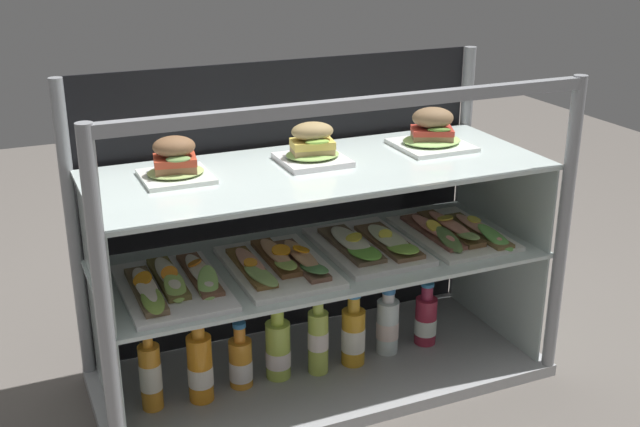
{
  "coord_description": "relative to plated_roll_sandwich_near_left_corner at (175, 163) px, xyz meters",
  "views": [
    {
      "loc": [
        -0.82,
        -1.89,
        1.3
      ],
      "look_at": [
        0.0,
        0.0,
        0.52
      ],
      "focal_mm": 44.63,
      "sensor_mm": 36.0,
      "label": 1
    }
  ],
  "objects": [
    {
      "name": "plated_roll_sandwich_near_left_corner",
      "position": [
        0.0,
        0.0,
        0.0
      ],
      "size": [
        0.18,
        0.18,
        0.11
      ],
      "color": "white",
      "rests_on": "shelf_upper_glass"
    },
    {
      "name": "open_sandwich_tray_far_right",
      "position": [
        0.81,
        -0.09,
        -0.29
      ],
      "size": [
        0.26,
        0.38,
        0.06
      ],
      "color": "white",
      "rests_on": "shelf_lower_glass"
    },
    {
      "name": "juice_bottle_front_fourth",
      "position": [
        -0.12,
        -0.07,
        -0.56
      ],
      "size": [
        0.06,
        0.06,
        0.24
      ],
      "color": "orange",
      "rests_on": "case_base_deck"
    },
    {
      "name": "open_sandwich_tray_mid_left",
      "position": [
        0.53,
        -0.08,
        -0.29
      ],
      "size": [
        0.26,
        0.37,
        0.06
      ],
      "color": "white",
      "rests_on": "shelf_lower_glass"
    },
    {
      "name": "plated_roll_sandwich_far_right",
      "position": [
        0.76,
        -0.01,
        -0.0
      ],
      "size": [
        0.21,
        0.21,
        0.12
      ],
      "color": "white",
      "rests_on": "shelf_upper_glass"
    },
    {
      "name": "open_sandwich_tray_mid_right",
      "position": [
        0.24,
        -0.1,
        -0.29
      ],
      "size": [
        0.26,
        0.37,
        0.06
      ],
      "color": "white",
      "rests_on": "shelf_lower_glass"
    },
    {
      "name": "case_frame",
      "position": [
        0.38,
        0.08,
        -0.2
      ],
      "size": [
        1.31,
        0.55,
        0.91
      ],
      "color": "gray",
      "rests_on": "ground"
    },
    {
      "name": "riser_upper_tier",
      "position": [
        0.38,
        -0.06,
        -0.18
      ],
      "size": [
        1.23,
        0.48,
        0.25
      ],
      "color": "silver",
      "rests_on": "shelf_lower_glass"
    },
    {
      "name": "plated_roll_sandwich_mid_right",
      "position": [
        0.38,
        -0.01,
        -0.0
      ],
      "size": [
        0.18,
        0.18,
        0.11
      ],
      "color": "white",
      "rests_on": "shelf_upper_glass"
    },
    {
      "name": "juice_bottle_back_left",
      "position": [
        0.61,
        -0.06,
        -0.58
      ],
      "size": [
        0.07,
        0.07,
        0.21
      ],
      "color": "white",
      "rests_on": "case_base_deck"
    },
    {
      "name": "juice_bottle_front_middle",
      "position": [
        0.01,
        -0.09,
        -0.56
      ],
      "size": [
        0.07,
        0.07,
        0.25
      ],
      "color": "orange",
      "rests_on": "case_base_deck"
    },
    {
      "name": "shelf_upper_glass",
      "position": [
        0.38,
        -0.06,
        -0.05
      ],
      "size": [
        1.25,
        0.5,
        0.01
      ],
      "primitive_type": "cube",
      "color": "silver",
      "rests_on": "riser_upper_tier"
    },
    {
      "name": "juice_bottle_front_right_end",
      "position": [
        0.25,
        -0.06,
        -0.57
      ],
      "size": [
        0.07,
        0.07,
        0.24
      ],
      "color": "#B5CE50",
      "rests_on": "case_base_deck"
    },
    {
      "name": "juice_bottle_back_right",
      "position": [
        0.74,
        -0.06,
        -0.59
      ],
      "size": [
        0.07,
        0.07,
        0.21
      ],
      "color": "#A0263D",
      "rests_on": "case_base_deck"
    },
    {
      "name": "juice_bottle_near_post",
      "position": [
        0.14,
        -0.06,
        -0.59
      ],
      "size": [
        0.07,
        0.07,
        0.2
      ],
      "color": "orange",
      "rests_on": "case_base_deck"
    },
    {
      "name": "juice_bottle_tucked_behind",
      "position": [
        0.37,
        -0.08,
        -0.56
      ],
      "size": [
        0.06,
        0.06,
        0.24
      ],
      "color": "#B9CE52",
      "rests_on": "case_base_deck"
    },
    {
      "name": "open_sandwich_tray_center",
      "position": [
        -0.05,
        -0.11,
        -0.29
      ],
      "size": [
        0.26,
        0.37,
        0.06
      ],
      "color": "white",
      "rests_on": "shelf_lower_glass"
    },
    {
      "name": "juice_bottle_front_second",
      "position": [
        0.48,
        -0.08,
        -0.57
      ],
      "size": [
        0.07,
        0.07,
        0.23
      ],
      "color": "gold",
      "rests_on": "case_base_deck"
    },
    {
      "name": "ground_plane",
      "position": [
        0.38,
        -0.06,
        -0.71
      ],
      "size": [
        6.0,
        6.0,
        0.02
      ],
      "primitive_type": "cube",
      "color": "#605A54",
      "rests_on": "ground"
    },
    {
      "name": "shelf_lower_glass",
      "position": [
        0.38,
        -0.06,
        -0.31
      ],
      "size": [
        1.25,
        0.5,
        0.01
      ],
      "primitive_type": "cube",
      "color": "silver",
      "rests_on": "riser_lower_tier"
    },
    {
      "name": "riser_lower_tier",
      "position": [
        0.38,
        -0.06,
        -0.49
      ],
      "size": [
        1.23,
        0.48,
        0.34
      ],
      "color": "silver",
      "rests_on": "case_base_deck"
    },
    {
      "name": "case_base_deck",
      "position": [
        0.38,
        -0.06,
        -0.68
      ],
      "size": [
        1.31,
        0.55,
        0.04
      ],
      "primitive_type": "cube",
      "color": "#A5A6A9",
      "rests_on": "ground"
    }
  ]
}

